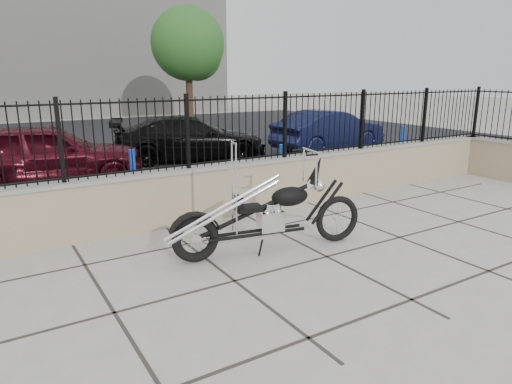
{
  "coord_description": "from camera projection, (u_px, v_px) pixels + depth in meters",
  "views": [
    {
      "loc": [
        -4.03,
        -4.62,
        2.53
      ],
      "look_at": [
        -0.62,
        0.92,
        0.83
      ],
      "focal_mm": 32.0,
      "sensor_mm": 36.0,
      "label": 1
    }
  ],
  "objects": [
    {
      "name": "ground_plane",
      "position": [
        327.0,
        257.0,
        6.49
      ],
      "size": [
        90.0,
        90.0,
        0.0
      ],
      "primitive_type": "plane",
      "color": "#99968E",
      "rests_on": "ground"
    },
    {
      "name": "parking_lot",
      "position": [
        106.0,
        144.0,
        16.79
      ],
      "size": [
        30.0,
        30.0,
        0.0
      ],
      "primitive_type": "plane",
      "color": "black",
      "rests_on": "ground"
    },
    {
      "name": "retaining_wall",
      "position": [
        240.0,
        188.0,
        8.43
      ],
      "size": [
        14.0,
        0.36,
        0.96
      ],
      "primitive_type": "cube",
      "color": "gray",
      "rests_on": "ground_plane"
    },
    {
      "name": "iron_fence",
      "position": [
        239.0,
        129.0,
        8.15
      ],
      "size": [
        14.0,
        0.08,
        1.2
      ],
      "primitive_type": "cube",
      "color": "black",
      "rests_on": "retaining_wall"
    },
    {
      "name": "background_building",
      "position": [
        41.0,
        48.0,
        27.32
      ],
      "size": [
        22.0,
        6.0,
        8.0
      ],
      "primitive_type": "cube",
      "color": "beige",
      "rests_on": "ground_plane"
    },
    {
      "name": "chopper_motorcycle",
      "position": [
        267.0,
        197.0,
        6.47
      ],
      "size": [
        2.82,
        0.99,
        1.67
      ],
      "primitive_type": null,
      "rotation": [
        0.0,
        0.0,
        -0.19
      ],
      "color": "black",
      "rests_on": "ground_plane"
    },
    {
      "name": "car_red",
      "position": [
        47.0,
        154.0,
        10.5
      ],
      "size": [
        4.5,
        2.39,
        1.46
      ],
      "primitive_type": "imported",
      "rotation": [
        0.0,
        0.0,
        1.41
      ],
      "color": "#3C0812",
      "rests_on": "parking_lot"
    },
    {
      "name": "car_black",
      "position": [
        190.0,
        138.0,
        13.57
      ],
      "size": [
        4.85,
        3.13,
        1.31
      ],
      "primitive_type": "imported",
      "rotation": [
        0.0,
        0.0,
        1.26
      ],
      "color": "black",
      "rests_on": "parking_lot"
    },
    {
      "name": "car_blue",
      "position": [
        329.0,
        130.0,
        15.31
      ],
      "size": [
        4.22,
        1.81,
        1.35
      ],
      "primitive_type": "imported",
      "rotation": [
        0.0,
        0.0,
        1.66
      ],
      "color": "black",
      "rests_on": "parking_lot"
    },
    {
      "name": "bollard_a",
      "position": [
        133.0,
        174.0,
        9.38
      ],
      "size": [
        0.13,
        0.13,
        1.03
      ],
      "primitive_type": "cylinder",
      "rotation": [
        0.0,
        0.0,
        -0.02
      ],
      "color": "#0C1EBF",
      "rests_on": "ground_plane"
    },
    {
      "name": "bollard_b",
      "position": [
        281.0,
        163.0,
        10.84
      ],
      "size": [
        0.13,
        0.13,
        0.91
      ],
      "primitive_type": "cylinder",
      "rotation": [
        0.0,
        0.0,
        -0.23
      ],
      "color": "#0B1DAA",
      "rests_on": "ground_plane"
    },
    {
      "name": "bollard_c",
      "position": [
        402.0,
        144.0,
        13.47
      ],
      "size": [
        0.15,
        0.15,
        1.04
      ],
      "primitive_type": "cylinder",
      "rotation": [
        0.0,
        0.0,
        -0.19
      ],
      "color": "#0B4EAF",
      "rests_on": "ground_plane"
    },
    {
      "name": "tree_right",
      "position": [
        188.0,
        40.0,
        21.22
      ],
      "size": [
        3.41,
        3.41,
        5.75
      ],
      "rotation": [
        0.0,
        0.0,
        0.29
      ],
      "color": "#382619",
      "rests_on": "ground_plane"
    }
  ]
}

